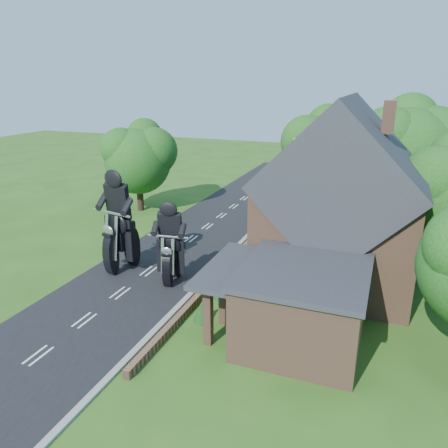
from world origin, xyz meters
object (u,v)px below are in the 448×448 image
(house, at_px, (339,207))
(annex, at_px, (300,303))
(garden_wall, at_px, (227,266))
(motorcycle_follow, at_px, (122,255))
(motorcycle_lead, at_px, (172,270))

(house, bearing_deg, annex, -95.24)
(garden_wall, height_order, motorcycle_follow, motorcycle_follow)
(house, relative_size, motorcycle_follow, 5.15)
(annex, height_order, motorcycle_lead, annex)
(garden_wall, distance_m, motorcycle_follow, 6.36)
(motorcycle_lead, bearing_deg, house, -164.00)
(annex, distance_m, motorcycle_lead, 8.52)
(garden_wall, distance_m, motorcycle_lead, 3.63)
(motorcycle_follow, bearing_deg, garden_wall, -146.90)
(annex, relative_size, motorcycle_lead, 4.59)
(garden_wall, bearing_deg, house, 9.17)
(annex, bearing_deg, motorcycle_lead, 158.81)
(garden_wall, bearing_deg, motorcycle_follow, -158.51)
(motorcycle_follow, bearing_deg, annex, 174.68)
(garden_wall, xyz_separation_m, house, (6.19, 1.00, 4.14))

